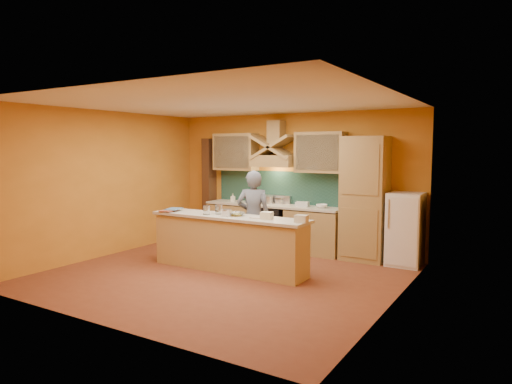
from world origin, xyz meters
The scene contains 36 objects.
floor centered at (0.00, 0.00, 0.00)m, with size 5.50×5.00×0.01m, color brown.
ceiling centered at (0.00, 0.00, 2.80)m, with size 5.50×5.00×0.01m, color white.
wall_back centered at (0.00, 2.50, 1.40)m, with size 5.50×0.02×2.80m, color orange.
wall_front centered at (0.00, -2.50, 1.40)m, with size 5.50×0.02×2.80m, color orange.
wall_left centered at (-2.75, 0.00, 1.40)m, with size 0.02×5.00×2.80m, color orange.
wall_right centered at (2.75, 0.00, 1.40)m, with size 0.02×5.00×2.80m, color orange.
base_cabinet_left centered at (-1.25, 2.20, 0.43)m, with size 1.10×0.60×0.86m, color #A9864D.
base_cabinet_right centered at (0.65, 2.20, 0.43)m, with size 1.10×0.60×0.86m, color #A9864D.
counter_top centered at (-0.30, 2.20, 0.90)m, with size 3.00×0.62×0.04m, color beige.
stove centered at (-0.30, 2.20, 0.45)m, with size 0.60×0.58×0.90m, color black.
backsplash centered at (-0.30, 2.48, 1.25)m, with size 3.00×0.03×0.70m, color #1B3C35.
range_hood centered at (-0.30, 2.25, 1.82)m, with size 0.92×0.50×0.24m, color #A9864D.
hood_chimney centered at (-0.30, 2.35, 2.40)m, with size 0.30×0.30×0.50m, color #A9864D.
upper_cabinet_left centered at (-1.30, 2.33, 2.00)m, with size 1.00×0.35×0.80m, color #A9864D.
upper_cabinet_right centered at (0.70, 2.33, 2.00)m, with size 1.00×0.35×0.80m, color #A9864D.
pantry_column centered at (1.65, 2.20, 1.15)m, with size 0.80×0.60×2.30m, color #A9864D.
fridge centered at (2.40, 2.20, 0.65)m, with size 0.58×0.60×1.30m, color white.
trim_column_left centered at (-2.05, 2.35, 1.15)m, with size 0.20×0.30×2.30m, color #472816.
island_body centered at (-0.10, 0.30, 0.44)m, with size 2.80×0.55×0.88m, color tan.
island_top centered at (-0.10, 0.30, 0.92)m, with size 2.90×0.62×0.05m, color beige.
person centered at (0.01, 0.93, 0.84)m, with size 0.62×0.40×1.69m, color slate.
pot_large centered at (-0.46, 2.24, 0.99)m, with size 0.27×0.27×0.18m, color #BABAC2.
pot_small centered at (-0.23, 2.35, 0.96)m, with size 0.20×0.20×0.13m, color silver.
soap_bottle_a centered at (-1.29, 2.19, 1.01)m, with size 0.08×0.08×0.17m, color white.
soap_bottle_b centered at (-0.89, 2.16, 1.05)m, with size 0.10×0.10×0.25m, color #315388.
bowl_back centered at (0.78, 2.23, 0.95)m, with size 0.22×0.22×0.07m, color white.
dish_rack centered at (0.37, 2.22, 0.97)m, with size 0.25×0.20×0.09m, color silver.
book_lower centered at (-1.41, 0.13, 0.96)m, with size 0.23×0.31×0.03m, color #BC5C43.
book_upper centered at (-1.38, 0.21, 0.98)m, with size 0.24×0.32×0.02m, color teal.
jar_large centered at (-0.34, 0.35, 1.03)m, with size 0.12×0.12×0.16m, color silver.
jar_small centered at (-0.49, 0.20, 1.02)m, with size 0.12×0.12×0.15m, color white.
kitchen_scale centered at (-0.07, 0.20, 1.00)m, with size 0.13×0.13×0.11m, color silver.
mixing_bowl centered at (0.04, 0.34, 0.98)m, with size 0.26×0.26×0.06m, color white.
cloth centered at (0.48, 0.33, 0.95)m, with size 0.25×0.19×0.02m, color beige.
grocery_bag_a centered at (0.66, 0.28, 1.00)m, with size 0.18×0.15×0.12m, color beige.
grocery_bag_b centered at (1.28, 0.27, 1.00)m, with size 0.19×0.15×0.12m, color beige.
Camera 1 is at (4.27, -6.01, 2.08)m, focal length 32.00 mm.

